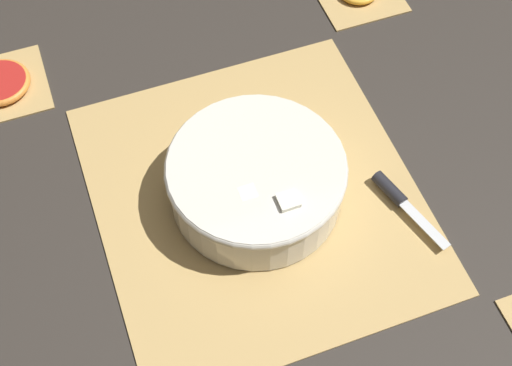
{
  "coord_description": "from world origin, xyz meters",
  "views": [
    {
      "loc": [
        0.49,
        -0.18,
        0.84
      ],
      "look_at": [
        0.0,
        0.0,
        0.04
      ],
      "focal_mm": 50.0,
      "sensor_mm": 36.0,
      "label": 1
    }
  ],
  "objects": [
    {
      "name": "grapefruit_slice",
      "position": [
        -0.32,
        -0.3,
        0.01
      ],
      "size": [
        0.09,
        0.09,
        0.01
      ],
      "color": "#B2231E",
      "rests_on": "coaster_mat_near_left"
    },
    {
      "name": "fruit_salad_bowl",
      "position": [
        -0.0,
        0.0,
        0.05
      ],
      "size": [
        0.24,
        0.24,
        0.08
      ],
      "color": "silver",
      "rests_on": "bamboo_mat_center"
    },
    {
      "name": "coaster_mat_near_left",
      "position": [
        -0.32,
        -0.3,
        0.0
      ],
      "size": [
        0.14,
        0.14,
        0.01
      ],
      "color": "tan",
      "rests_on": "ground_plane"
    },
    {
      "name": "bamboo_mat_center",
      "position": [
        0.0,
        0.0,
        0.0
      ],
      "size": [
        0.47,
        0.43,
        0.01
      ],
      "color": "tan",
      "rests_on": "ground_plane"
    },
    {
      "name": "paring_knife",
      "position": [
        0.07,
        0.18,
        0.01
      ],
      "size": [
        0.14,
        0.05,
        0.02
      ],
      "color": "silver",
      "rests_on": "bamboo_mat_center"
    },
    {
      "name": "ground_plane",
      "position": [
        0.0,
        0.0,
        0.0
      ],
      "size": [
        6.0,
        6.0,
        0.0
      ],
      "primitive_type": "plane",
      "color": "#2D2823"
    }
  ]
}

